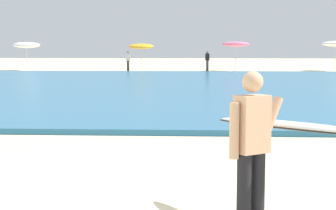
{
  "coord_description": "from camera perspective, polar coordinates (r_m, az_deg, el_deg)",
  "views": [
    {
      "loc": [
        1.3,
        -5.84,
        1.99
      ],
      "look_at": [
        0.89,
        2.26,
        1.1
      ],
      "focal_mm": 58.0,
      "sensor_mm": 36.0,
      "label": 1
    }
  ],
  "objects": [
    {
      "name": "beachgoer_near_row_left",
      "position": [
        42.86,
        4.16,
        4.71
      ],
      "size": [
        0.32,
        0.2,
        1.58
      ],
      "color": "#383842",
      "rests_on": "ground"
    },
    {
      "name": "sea",
      "position": [
        25.92,
        0.04,
        2.01
      ],
      "size": [
        120.0,
        28.0,
        0.14
      ],
      "primitive_type": "cube",
      "color": "teal",
      "rests_on": "ground"
    },
    {
      "name": "beach_umbrella_2",
      "position": [
        43.21,
        7.15,
        6.36
      ],
      "size": [
        2.14,
        2.15,
        2.34
      ],
      "color": "beige",
      "rests_on": "ground"
    },
    {
      "name": "beach_umbrella_1",
      "position": [
        42.26,
        -2.84,
        6.17
      ],
      "size": [
        1.94,
        1.96,
        2.2
      ],
      "color": "beige",
      "rests_on": "ground"
    },
    {
      "name": "beach_umbrella_3",
      "position": [
        45.34,
        17.13,
        6.17
      ],
      "size": [
        2.02,
        2.03,
        2.38
      ],
      "color": "beige",
      "rests_on": "ground"
    },
    {
      "name": "beach_umbrella_0",
      "position": [
        45.49,
        -14.65,
        6.11
      ],
      "size": [
        2.16,
        2.16,
        2.28
      ],
      "color": "beige",
      "rests_on": "ground"
    },
    {
      "name": "beachgoer_near_row_mid",
      "position": [
        42.17,
        -4.23,
        4.68
      ],
      "size": [
        0.32,
        0.2,
        1.58
      ],
      "color": "#383842",
      "rests_on": "ground"
    },
    {
      "name": "surfer_with_board",
      "position": [
        5.86,
        10.5,
        -3.32
      ],
      "size": [
        1.61,
        2.22,
        1.73
      ],
      "color": "black",
      "rests_on": "ground"
    }
  ]
}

